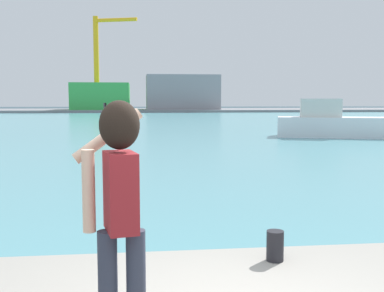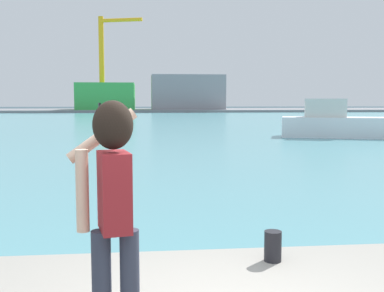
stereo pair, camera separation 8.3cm
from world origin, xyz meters
name	(u,v)px [view 2 (the right image)]	position (x,y,z in m)	size (l,w,h in m)	color
ground_plane	(148,121)	(0.00, 50.00, 0.00)	(220.00, 220.00, 0.00)	#334751
harbor_water	(148,120)	(0.00, 52.00, 0.01)	(140.00, 100.00, 0.02)	#599EA8
far_shore_dock	(146,110)	(0.00, 92.00, 0.23)	(140.00, 20.00, 0.47)	gray
person_photographer	(113,196)	(-0.74, 0.03, 1.68)	(0.53, 0.54, 1.74)	#2D3342
harbor_bollard	(273,246)	(0.86, 1.54, 0.78)	(0.19, 0.19, 0.33)	black
boat_moored	(336,123)	(11.50, 24.75, 0.88)	(7.39, 4.35, 2.41)	white
warehouse_left	(107,96)	(-7.82, 90.31, 3.03)	(10.99, 11.33, 5.12)	green
warehouse_right	(187,92)	(8.18, 89.76, 3.84)	(14.24, 8.93, 6.75)	gray
port_crane	(105,56)	(-7.82, 88.79, 10.88)	(8.48, 3.25, 17.83)	yellow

